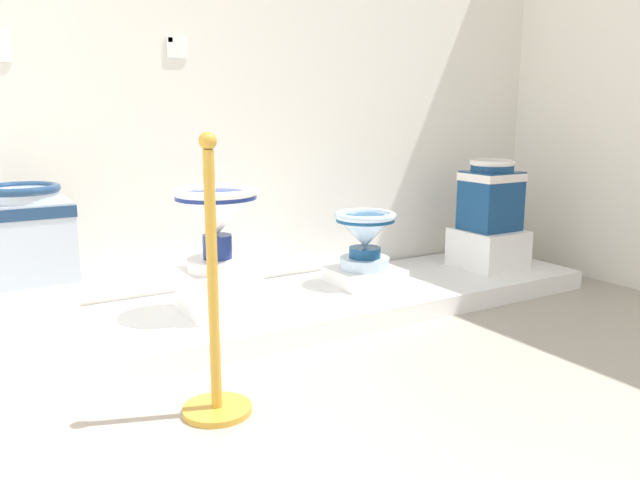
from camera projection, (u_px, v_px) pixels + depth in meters
name	position (u px, v px, depth m)	size (l,w,h in m)	color
ground_plane	(547.00, 458.00, 2.10)	(6.18, 5.84, 0.02)	#A3998C
wall_back	(258.00, 45.00, 3.61)	(4.38, 0.06, 2.95)	white
display_platform	(300.00, 307.00, 3.50)	(3.62, 0.85, 0.11)	white
plinth_block_squat_floral	(32.00, 310.00, 2.82)	(0.35, 0.32, 0.27)	white
antique_toilet_squat_floral	(25.00, 230.00, 2.75)	(0.39, 0.33, 0.42)	#B1C0D4
plinth_block_leftmost	(219.00, 291.00, 3.20)	(0.33, 0.35, 0.22)	white
antique_toilet_leftmost	(216.00, 216.00, 3.13)	(0.41, 0.41, 0.41)	white
plinth_block_central_ornate	(364.00, 276.00, 3.76)	(0.38, 0.35, 0.09)	white
antique_toilet_central_ornate	(365.00, 234.00, 3.71)	(0.36, 0.36, 0.34)	silver
plinth_block_slender_white	(488.00, 248.00, 4.14)	(0.38, 0.40, 0.25)	white
antique_toilet_slender_white	(491.00, 193.00, 4.06)	(0.33, 0.29, 0.45)	navy
info_placard_second	(177.00, 47.00, 3.35)	(0.11, 0.01, 0.11)	white
stanchion_post_near_left	(214.00, 334.00, 2.34)	(0.26, 0.26, 1.04)	gold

